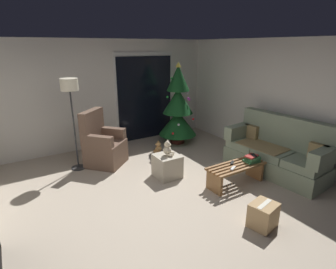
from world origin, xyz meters
The scene contains 18 objects.
ground_plane centered at (0.00, 0.00, 0.00)m, with size 7.00×7.00×0.00m, color #B2A38E.
wall_back centered at (0.00, 3.06, 1.25)m, with size 5.72×0.12×2.50m, color silver.
wall_right centered at (2.86, 0.00, 1.25)m, with size 0.12×6.00×2.50m, color silver.
patio_door_frame centered at (1.13, 2.99, 1.10)m, with size 1.60×0.02×2.20m, color silver.
patio_door_glass centered at (1.13, 2.97, 1.05)m, with size 1.50×0.02×2.10m, color black.
couch centered at (2.32, -0.18, 0.40)m, with size 0.92×1.99×1.08m.
coffee_table centered at (1.28, -0.14, 0.25)m, with size 1.10×0.40×0.38m.
remote_black centered at (1.27, -0.05, 0.39)m, with size 0.04×0.16×0.02m, color black.
remote_white centered at (1.11, -0.22, 0.39)m, with size 0.04×0.16×0.02m, color silver.
book_stack centered at (1.61, -0.19, 0.43)m, with size 0.27×0.22×0.13m.
cell_phone centered at (1.63, -0.20, 0.51)m, with size 0.07×0.14×0.01m, color black.
christmas_tree centered at (1.62, 2.20, 0.88)m, with size 0.93×0.93×1.99m.
armchair centered at (-0.40, 1.93, 0.40)m, with size 0.97×0.97×1.13m.
floor_lamp centered at (-0.91, 2.00, 1.51)m, with size 0.32×0.32×1.78m.
ottoman centered at (0.42, 0.75, 0.21)m, with size 0.44×0.44×0.43m, color #B2A893.
teddy_bear_cream centered at (0.42, 0.74, 0.55)m, with size 0.21×0.21×0.29m.
teddy_bear_honey_by_tree centered at (0.85, 1.86, 0.12)m, with size 0.21×0.21×0.29m.
cardboard_box_taped_mid_floor centered at (0.75, -1.18, 0.17)m, with size 0.41×0.37×0.35m.
Camera 1 is at (-1.99, -3.13, 2.35)m, focal length 28.75 mm.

